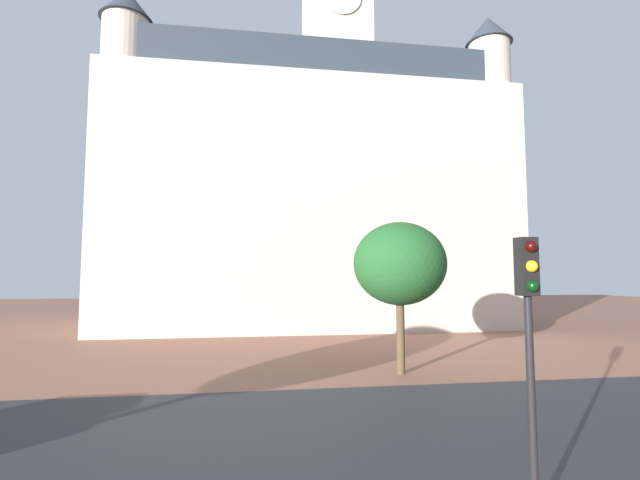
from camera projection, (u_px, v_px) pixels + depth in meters
ground_plane at (319, 417)px, 11.12m from camera, size 120.00×120.00×0.00m
street_asphalt_strip at (323, 427)px, 10.40m from camera, size 120.00×7.02×0.00m
landmark_building at (314, 189)px, 32.34m from camera, size 27.52×11.43×31.19m
traffic_light_pole at (529, 318)px, 6.69m from camera, size 0.28×0.34×4.20m
tree_curb_far at (400, 264)px, 16.34m from camera, size 3.44×3.44×5.58m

